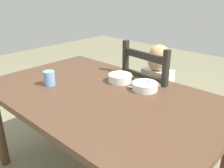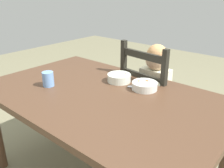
% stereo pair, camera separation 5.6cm
% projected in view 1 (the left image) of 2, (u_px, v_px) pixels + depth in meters
% --- Properties ---
extents(dining_table, '(1.56, 0.96, 0.71)m').
position_uv_depth(dining_table, '(101.00, 105.00, 1.56)').
color(dining_table, '#513624').
rests_on(dining_table, ground).
extents(dining_chair, '(0.46, 0.46, 0.96)m').
position_uv_depth(dining_chair, '(153.00, 105.00, 1.95)').
color(dining_chair, black).
rests_on(dining_chair, ground).
extents(child_figure, '(0.32, 0.31, 0.94)m').
position_uv_depth(child_figure, '(155.00, 86.00, 1.88)').
color(child_figure, beige).
rests_on(child_figure, ground).
extents(bowl_of_peas, '(0.16, 0.16, 0.06)m').
position_uv_depth(bowl_of_peas, '(120.00, 78.00, 1.70)').
color(bowl_of_peas, white).
rests_on(bowl_of_peas, dining_table).
extents(bowl_of_carrots, '(0.17, 0.17, 0.05)m').
position_uv_depth(bowl_of_carrots, '(145.00, 86.00, 1.57)').
color(bowl_of_carrots, white).
rests_on(bowl_of_carrots, dining_table).
extents(spoon, '(0.13, 0.09, 0.01)m').
position_uv_depth(spoon, '(134.00, 87.00, 1.61)').
color(spoon, silver).
rests_on(spoon, dining_table).
extents(drinking_cup, '(0.08, 0.08, 0.10)m').
position_uv_depth(drinking_cup, '(49.00, 78.00, 1.64)').
color(drinking_cup, '#719FDE').
rests_on(drinking_cup, dining_table).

